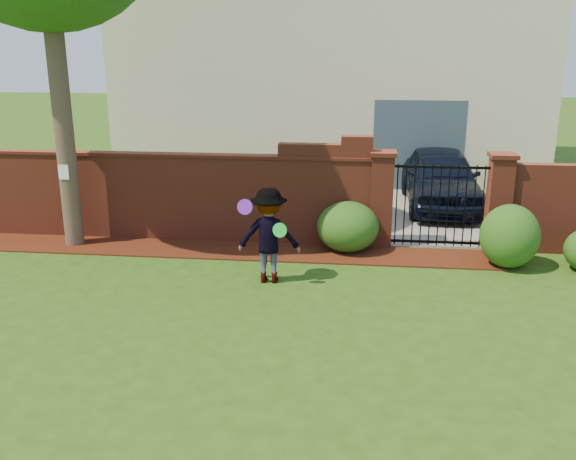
# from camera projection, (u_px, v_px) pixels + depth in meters

# --- Properties ---
(ground) EXTENTS (80.00, 80.00, 0.01)m
(ground) POSITION_uv_depth(u_px,v_px,m) (215.00, 328.00, 8.89)
(ground) COLOR #264A12
(ground) RESTS_ON ground
(mulch_bed) EXTENTS (11.10, 1.08, 0.03)m
(mulch_bed) POSITION_uv_depth(u_px,v_px,m) (205.00, 250.00, 12.16)
(mulch_bed) COLOR #37140A
(mulch_bed) RESTS_ON ground
(brick_wall) EXTENTS (8.70, 0.31, 2.16)m
(brick_wall) POSITION_uv_depth(u_px,v_px,m) (160.00, 194.00, 12.65)
(brick_wall) COLOR maroon
(brick_wall) RESTS_ON ground
(pillar_left) EXTENTS (0.50, 0.50, 1.88)m
(pillar_left) POSITION_uv_depth(u_px,v_px,m) (381.00, 199.00, 12.16)
(pillar_left) COLOR maroon
(pillar_left) RESTS_ON ground
(pillar_right) EXTENTS (0.50, 0.50, 1.88)m
(pillar_right) POSITION_uv_depth(u_px,v_px,m) (499.00, 202.00, 11.92)
(pillar_right) COLOR maroon
(pillar_right) RESTS_ON ground
(iron_gate) EXTENTS (1.78, 0.03, 1.60)m
(iron_gate) POSITION_uv_depth(u_px,v_px,m) (439.00, 206.00, 12.07)
(iron_gate) COLOR black
(iron_gate) RESTS_ON ground
(driveway) EXTENTS (3.20, 8.00, 0.01)m
(driveway) POSITION_uv_depth(u_px,v_px,m) (419.00, 199.00, 16.12)
(driveway) COLOR gray
(driveway) RESTS_ON ground
(house) EXTENTS (12.40, 6.40, 6.30)m
(house) POSITION_uv_depth(u_px,v_px,m) (331.00, 65.00, 19.28)
(house) COLOR beige
(house) RESTS_ON ground
(car) EXTENTS (1.72, 4.19, 1.42)m
(car) POSITION_uv_depth(u_px,v_px,m) (442.00, 180.00, 14.96)
(car) COLOR black
(car) RESTS_ON ground
(paper_notice) EXTENTS (0.20, 0.01, 0.28)m
(paper_notice) POSITION_uv_depth(u_px,v_px,m) (63.00, 172.00, 11.90)
(paper_notice) COLOR white
(paper_notice) RESTS_ON tree
(shrub_left) EXTENTS (1.18, 1.18, 0.97)m
(shrub_left) POSITION_uv_depth(u_px,v_px,m) (348.00, 227.00, 12.00)
(shrub_left) COLOR #194B16
(shrub_left) RESTS_ON ground
(shrub_middle) EXTENTS (1.04, 1.04, 1.14)m
(shrub_middle) POSITION_uv_depth(u_px,v_px,m) (510.00, 236.00, 11.12)
(shrub_middle) COLOR #194B16
(shrub_middle) RESTS_ON ground
(man) EXTENTS (1.05, 0.62, 1.60)m
(man) POSITION_uv_depth(u_px,v_px,m) (268.00, 236.00, 10.36)
(man) COLOR gray
(man) RESTS_ON ground
(frisbee_purple) EXTENTS (0.26, 0.10, 0.25)m
(frisbee_purple) POSITION_uv_depth(u_px,v_px,m) (245.00, 207.00, 10.12)
(frisbee_purple) COLOR #7522D5
(frisbee_purple) RESTS_ON man
(frisbee_green) EXTENTS (0.24, 0.10, 0.24)m
(frisbee_green) POSITION_uv_depth(u_px,v_px,m) (280.00, 230.00, 10.06)
(frisbee_green) COLOR green
(frisbee_green) RESTS_ON man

